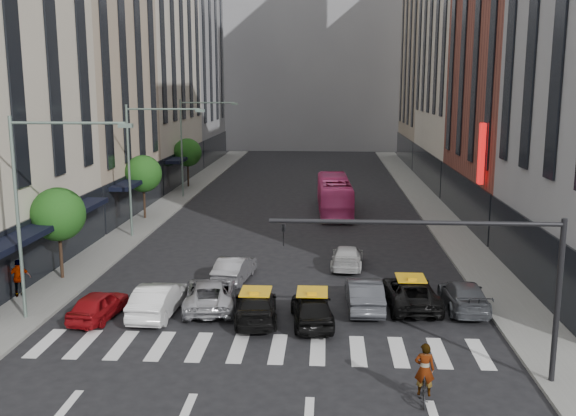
% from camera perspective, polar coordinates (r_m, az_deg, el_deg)
% --- Properties ---
extents(ground, '(160.00, 160.00, 0.00)m').
position_cam_1_polar(ground, '(25.06, -2.58, -13.72)').
color(ground, black).
rests_on(ground, ground).
extents(sidewalk_left, '(3.00, 96.00, 0.15)m').
position_cam_1_polar(sidewalk_left, '(55.45, -11.16, -0.10)').
color(sidewalk_left, slate).
rests_on(sidewalk_left, ground).
extents(sidewalk_right, '(3.00, 96.00, 0.15)m').
position_cam_1_polar(sidewalk_right, '(54.41, 12.99, -0.38)').
color(sidewalk_right, slate).
rests_on(sidewalk_right, ground).
extents(building_left_b, '(8.00, 16.00, 24.00)m').
position_cam_1_polar(building_left_b, '(54.29, -17.92, 12.02)').
color(building_left_b, tan).
rests_on(building_left_b, ground).
extents(building_left_c, '(8.00, 20.00, 36.00)m').
position_cam_1_polar(building_left_c, '(71.76, -12.80, 16.67)').
color(building_left_c, beige).
rests_on(building_left_c, ground).
extents(building_left_d, '(8.00, 18.00, 30.00)m').
position_cam_1_polar(building_left_d, '(89.91, -9.27, 13.65)').
color(building_left_d, gray).
rests_on(building_left_d, ground).
extents(building_right_b, '(8.00, 18.00, 26.00)m').
position_cam_1_polar(building_right_b, '(51.79, 20.34, 13.06)').
color(building_right_b, brown).
rests_on(building_right_b, ground).
extents(building_right_d, '(8.00, 18.00, 28.00)m').
position_cam_1_polar(building_right_d, '(88.91, 13.25, 12.89)').
color(building_right_d, tan).
rests_on(building_right_d, ground).
extents(building_far, '(30.00, 10.00, 36.00)m').
position_cam_1_polar(building_far, '(107.94, 2.27, 14.88)').
color(building_far, gray).
rests_on(building_far, ground).
extents(tree_near, '(2.88, 2.88, 4.95)m').
position_cam_1_polar(tree_near, '(36.28, -19.75, -0.54)').
color(tree_near, black).
rests_on(tree_near, sidewalk_left).
extents(tree_mid, '(2.88, 2.88, 4.95)m').
position_cam_1_polar(tree_mid, '(51.15, -12.75, 2.99)').
color(tree_mid, black).
rests_on(tree_mid, sidewalk_left).
extents(tree_far, '(2.88, 2.88, 4.95)m').
position_cam_1_polar(tree_far, '(66.56, -8.93, 4.90)').
color(tree_far, black).
rests_on(tree_far, sidewalk_left).
extents(streetlamp_near, '(5.38, 0.25, 9.00)m').
position_cam_1_polar(streetlamp_near, '(29.79, -21.41, 1.39)').
color(streetlamp_near, gray).
rests_on(streetlamp_near, sidewalk_left).
extents(streetlamp_mid, '(5.38, 0.25, 9.00)m').
position_cam_1_polar(streetlamp_mid, '(44.68, -12.83, 4.79)').
color(streetlamp_mid, gray).
rests_on(streetlamp_mid, sidewalk_left).
extents(streetlamp_far, '(5.38, 0.25, 9.00)m').
position_cam_1_polar(streetlamp_far, '(60.14, -8.57, 6.44)').
color(streetlamp_far, gray).
rests_on(streetlamp_far, sidewalk_left).
extents(traffic_signal, '(10.10, 0.20, 6.00)m').
position_cam_1_polar(traffic_signal, '(23.05, 16.49, -4.55)').
color(traffic_signal, black).
rests_on(traffic_signal, ground).
extents(liberty_sign, '(0.30, 0.70, 4.00)m').
position_cam_1_polar(liberty_sign, '(44.05, 16.83, 4.64)').
color(liberty_sign, red).
rests_on(liberty_sign, ground).
extents(car_red, '(2.05, 4.01, 1.31)m').
position_cam_1_polar(car_red, '(30.52, -16.47, -8.26)').
color(car_red, maroon).
rests_on(car_red, ground).
extents(car_white_front, '(1.79, 4.65, 1.51)m').
position_cam_1_polar(car_white_front, '(30.30, -11.49, -7.96)').
color(car_white_front, silver).
rests_on(car_white_front, ground).
extents(car_silver, '(2.98, 5.31, 1.40)m').
position_cam_1_polar(car_silver, '(30.88, -6.94, -7.56)').
color(car_silver, '#ACADB2').
rests_on(car_silver, ground).
extents(taxi_left, '(2.37, 4.80, 1.34)m').
position_cam_1_polar(taxi_left, '(29.12, -2.88, -8.71)').
color(taxi_left, black).
rests_on(taxi_left, ground).
extents(taxi_center, '(2.22, 4.50, 1.47)m').
position_cam_1_polar(taxi_center, '(28.66, 2.16, -8.89)').
color(taxi_center, black).
rests_on(taxi_center, ground).
extents(car_grey_mid, '(1.74, 4.62, 1.51)m').
position_cam_1_polar(car_grey_mid, '(30.73, 6.78, -7.55)').
color(car_grey_mid, '#3C3E43').
rests_on(car_grey_mid, ground).
extents(taxi_right, '(2.63, 5.19, 1.41)m').
position_cam_1_polar(taxi_right, '(31.34, 10.81, -7.40)').
color(taxi_right, black).
rests_on(taxi_right, ground).
extents(car_grey_curb, '(1.89, 4.64, 1.35)m').
position_cam_1_polar(car_grey_curb, '(31.59, 15.36, -7.51)').
color(car_grey_curb, '#46494E').
rests_on(car_grey_curb, ground).
extents(car_row2_left, '(2.01, 4.40, 1.40)m').
position_cam_1_polar(car_row2_left, '(34.85, -4.77, -5.37)').
color(car_row2_left, gray).
rests_on(car_row2_left, ground).
extents(car_row2_right, '(2.08, 4.47, 1.26)m').
position_cam_1_polar(car_row2_right, '(37.46, 5.28, -4.33)').
color(car_row2_right, silver).
rests_on(car_row2_right, ground).
extents(bus, '(2.93, 10.81, 2.99)m').
position_cam_1_polar(bus, '(53.26, 4.14, 1.19)').
color(bus, '#EC4592').
rests_on(bus, ground).
extents(motorcycle, '(0.71, 1.60, 0.81)m').
position_cam_1_polar(motorcycle, '(22.69, 11.96, -15.58)').
color(motorcycle, '#232325').
rests_on(motorcycle, ground).
extents(rider, '(0.71, 0.51, 1.83)m').
position_cam_1_polar(rider, '(22.14, 12.10, -12.52)').
color(rider, gray).
rests_on(rider, motorcycle).
extents(pedestrian_far, '(1.19, 0.85, 1.87)m').
position_cam_1_polar(pedestrian_far, '(34.38, -22.80, -5.76)').
color(pedestrian_far, gray).
rests_on(pedestrian_far, sidewalk_left).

